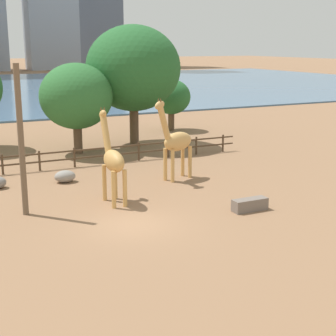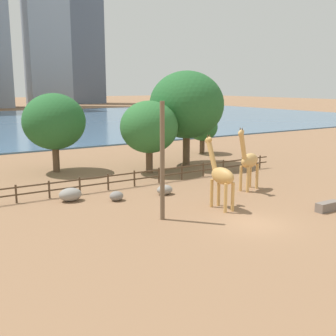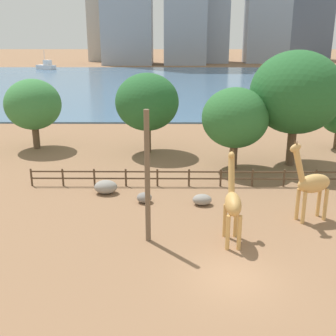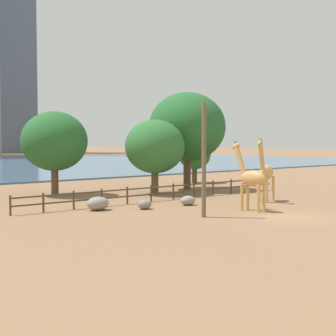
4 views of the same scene
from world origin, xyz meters
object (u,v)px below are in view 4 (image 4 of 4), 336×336
giraffe_tall (266,172)px  boulder_by_pole (145,204)px  tree_left_large (155,147)px  boulder_small (188,200)px  boulder_near_fence (98,204)px  tree_right_tall (187,127)px  utility_pole (204,160)px  tree_right_small (54,141)px  tree_center_broad (195,155)px  giraffe_companion (251,178)px

giraffe_tall → boulder_by_pole: giraffe_tall is taller
tree_left_large → boulder_small: bearing=-111.8°
boulder_near_fence → tree_right_tall: 17.04m
utility_pole → boulder_by_pole: size_ratio=7.20×
tree_left_large → tree_right_small: (-7.26, 4.85, 0.48)m
boulder_near_fence → tree_right_small: 11.56m
tree_right_small → boulder_small: bearing=-71.4°
boulder_near_fence → boulder_small: bearing=-16.9°
tree_center_broad → tree_right_tall: 8.33m
giraffe_companion → boulder_near_fence: giraffe_companion is taller
boulder_by_pole → boulder_small: bearing=-5.5°
utility_pole → boulder_small: utility_pole is taller
giraffe_tall → giraffe_companion: bearing=9.4°
tree_right_tall → tree_right_small: tree_right_tall is taller
boulder_near_fence → tree_right_tall: tree_right_tall is taller
utility_pole → tree_right_small: bearing=93.2°
giraffe_tall → tree_center_broad: bearing=-134.9°
boulder_near_fence → tree_center_broad: 23.83m
tree_left_large → tree_center_broad: 12.58m
utility_pole → boulder_by_pole: bearing=95.8°
tree_center_broad → tree_right_small: tree_right_small is taller
giraffe_tall → tree_right_small: tree_right_small is taller
giraffe_companion → boulder_small: (-1.20, 5.00, -1.89)m
tree_left_large → tree_center_broad: bearing=30.3°
boulder_by_pole → utility_pole: bearing=-84.2°
boulder_by_pole → tree_right_small: size_ratio=0.14×
tree_center_broad → tree_right_small: 18.21m
utility_pole → tree_center_broad: (17.11, 18.91, -0.43)m
giraffe_companion → tree_right_tall: size_ratio=0.51×
boulder_small → tree_left_large: tree_left_large is taller
boulder_near_fence → tree_center_broad: (20.43, 11.97, 2.65)m
giraffe_companion → boulder_by_pole: giraffe_companion is taller
giraffe_companion → boulder_small: bearing=14.6°
utility_pole → tree_center_broad: size_ratio=1.49×
giraffe_tall → tree_left_large: bearing=-92.1°
tree_center_broad → giraffe_companion: bearing=-123.8°
tree_right_small → giraffe_companion: bearing=-72.8°
tree_center_broad → tree_right_small: bearing=-175.4°
boulder_near_fence → giraffe_tall: bearing=-18.6°
giraffe_tall → boulder_small: 6.85m
boulder_small → tree_right_tall: size_ratio=0.13×
boulder_small → tree_center_broad: tree_center_broad is taller
giraffe_companion → boulder_near_fence: size_ratio=3.01×
giraffe_tall → tree_left_large: 10.57m
utility_pole → boulder_near_fence: size_ratio=4.45×
boulder_by_pole → tree_right_tall: size_ratio=0.10×
giraffe_companion → boulder_near_fence: 10.59m
boulder_by_pole → tree_center_broad: size_ratio=0.21×
boulder_near_fence → tree_right_small: size_ratio=0.22×
tree_center_broad → boulder_by_pole: bearing=-142.4°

